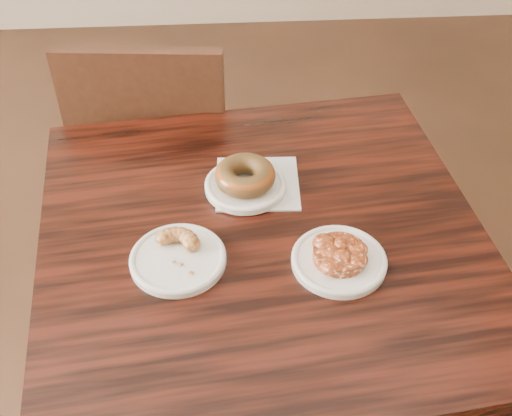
{
  "coord_description": "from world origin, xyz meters",
  "views": [
    {
      "loc": [
        0.22,
        -0.71,
        1.59
      ],
      "look_at": [
        0.28,
        0.15,
        0.8
      ],
      "focal_mm": 45.0,
      "sensor_mm": 36.0,
      "label": 1
    }
  ],
  "objects": [
    {
      "name": "cafe_table",
      "position": [
        0.29,
        0.14,
        0.38
      ],
      "size": [
        0.91,
        0.91,
        0.75
      ],
      "primitive_type": "cube",
      "rotation": [
        0.0,
        0.0,
        0.11
      ],
      "color": "black",
      "rests_on": "floor"
    },
    {
      "name": "glazed_donut",
      "position": [
        0.26,
        0.26,
        0.79
      ],
      "size": [
        0.12,
        0.12,
        0.04
      ],
      "primitive_type": "torus",
      "color": "brown",
      "rests_on": "plate_donut"
    },
    {
      "name": "plate_cruller",
      "position": [
        0.14,
        0.07,
        0.76
      ],
      "size": [
        0.17,
        0.17,
        0.01
      ],
      "primitive_type": "cylinder",
      "color": "white",
      "rests_on": "cafe_table"
    },
    {
      "name": "chair_far",
      "position": [
        0.06,
        0.74,
        0.45
      ],
      "size": [
        0.46,
        0.46,
        0.9
      ],
      "primitive_type": null,
      "rotation": [
        0.0,
        0.0,
        3.05
      ],
      "color": "black",
      "rests_on": "floor"
    },
    {
      "name": "napkin",
      "position": [
        0.29,
        0.28,
        0.75
      ],
      "size": [
        0.17,
        0.17,
        0.0
      ],
      "primitive_type": "cube",
      "rotation": [
        0.0,
        0.0,
        -0.04
      ],
      "color": "silver",
      "rests_on": "cafe_table"
    },
    {
      "name": "plate_fritter",
      "position": [
        0.42,
        0.05,
        0.76
      ],
      "size": [
        0.17,
        0.17,
        0.01
      ],
      "primitive_type": "cylinder",
      "color": "white",
      "rests_on": "cafe_table"
    },
    {
      "name": "plate_donut",
      "position": [
        0.26,
        0.26,
        0.76
      ],
      "size": [
        0.16,
        0.16,
        0.01
      ],
      "primitive_type": "cylinder",
      "color": "white",
      "rests_on": "napkin"
    },
    {
      "name": "cruller_fragment",
      "position": [
        0.14,
        0.07,
        0.78
      ],
      "size": [
        0.1,
        0.1,
        0.03
      ],
      "primitive_type": null,
      "color": "#603113",
      "rests_on": "plate_cruller"
    },
    {
      "name": "apple_fritter",
      "position": [
        0.42,
        0.05,
        0.78
      ],
      "size": [
        0.13,
        0.13,
        0.03
      ],
      "primitive_type": null,
      "color": "#491B07",
      "rests_on": "plate_fritter"
    }
  ]
}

